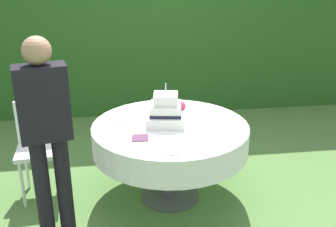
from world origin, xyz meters
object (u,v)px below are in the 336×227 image
cake_table (170,137)px  napkin_stack (140,138)px  standing_person (46,128)px  serving_plate_far (171,151)px  serving_plate_near (215,109)px  garden_chair (39,140)px  serving_plate_left (122,124)px  wedding_cake (166,112)px

cake_table → napkin_stack: (-0.28, -0.25, 0.13)m
napkin_stack → standing_person: (-0.69, -0.16, 0.19)m
serving_plate_far → napkin_stack: 0.35m
serving_plate_near → garden_chair: 1.67m
serving_plate_far → cake_table: bearing=82.8°
serving_plate_left → standing_person: (-0.55, -0.48, 0.19)m
cake_table → napkin_stack: bearing=-138.3°
serving_plate_far → serving_plate_near: bearing=57.1°
cake_table → napkin_stack: size_ratio=10.44×
napkin_stack → standing_person: standing_person is taller
serving_plate_far → napkin_stack: serving_plate_far is taller
garden_chair → wedding_cake: bearing=-11.4°
serving_plate_near → serving_plate_far: bearing=-122.9°
napkin_stack → standing_person: 0.74m
standing_person → napkin_stack: bearing=13.0°
wedding_cake → garden_chair: wedding_cake is taller
serving_plate_near → napkin_stack: size_ratio=1.05×
serving_plate_left → serving_plate_far: bearing=-59.4°
serving_plate_far → standing_person: size_ratio=0.08×
napkin_stack → garden_chair: size_ratio=0.15×
serving_plate_left → garden_chair: (-0.76, 0.20, -0.20)m
wedding_cake → garden_chair: (-1.15, 0.23, -0.30)m
napkin_stack → serving_plate_far: bearing=-52.5°
serving_plate_left → napkin_stack: bearing=-66.3°
garden_chair → napkin_stack: bearing=-30.0°
serving_plate_near → garden_chair: bearing=-178.4°
serving_plate_far → standing_person: 0.93m
wedding_cake → standing_person: 1.05m
serving_plate_near → serving_plate_left: (-0.90, -0.25, 0.00)m
serving_plate_left → wedding_cake: bearing=-4.7°
napkin_stack → garden_chair: 1.06m
napkin_stack → garden_chair: (-0.90, 0.52, -0.20)m
napkin_stack → cake_table: bearing=41.7°
wedding_cake → standing_person: standing_person is taller
serving_plate_far → napkin_stack: bearing=127.5°
cake_table → garden_chair: size_ratio=1.55×
serving_plate_near → napkin_stack: serving_plate_near is taller
napkin_stack → standing_person: bearing=-167.0°
cake_table → wedding_cake: size_ratio=3.54×
serving_plate_near → serving_plate_far: 1.01m
serving_plate_near → napkin_stack: (-0.76, -0.57, -0.00)m
garden_chair → standing_person: size_ratio=0.56×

